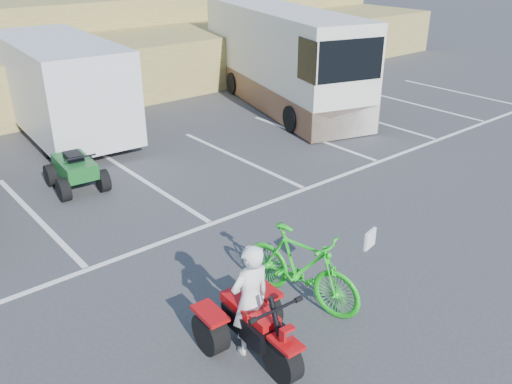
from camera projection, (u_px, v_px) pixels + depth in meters
ground at (291, 274)px, 9.49m from camera, size 100.00×100.00×0.00m
parking_stripes at (201, 187)px, 12.83m from camera, size 28.00×5.16×0.01m
grass_embankment at (2, 58)px, 19.70m from camera, size 40.00×8.50×3.10m
red_trike_atv at (257, 354)px, 7.65m from camera, size 1.33×1.72×1.07m
rider at (251, 300)px, 7.40m from camera, size 0.64×0.44×1.70m
green_dirt_bike at (301, 267)px, 8.51m from camera, size 1.04×2.23×1.29m
cargo_trailer at (61, 85)px, 15.62m from camera, size 2.84×6.16×2.80m
rv_motorhome at (280, 63)px, 18.95m from camera, size 4.66×9.19×3.21m
quad_atv_green at (78, 188)px, 12.77m from camera, size 1.25×1.60×0.98m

